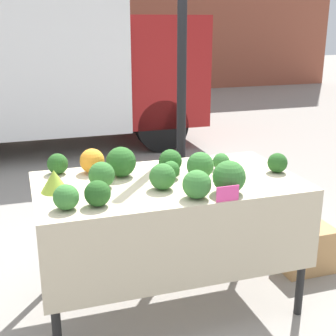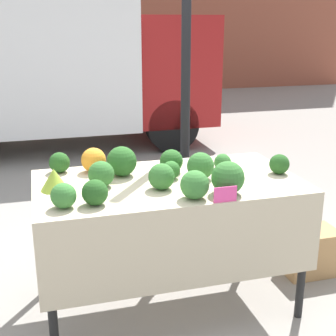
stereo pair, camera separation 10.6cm
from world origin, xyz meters
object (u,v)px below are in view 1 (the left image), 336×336
object	(u,v)px
produce_crate	(306,249)
parked_truck	(31,56)
orange_cauliflower	(92,161)
price_sign	(228,194)

from	to	relation	value
produce_crate	parked_truck	bearing A→B (deg)	111.12
orange_cauliflower	price_sign	xyz separation A→B (m)	(0.62, -0.73, -0.04)
orange_cauliflower	produce_crate	bearing A→B (deg)	-7.69
price_sign	produce_crate	bearing A→B (deg)	29.64
parked_truck	produce_crate	bearing A→B (deg)	-68.88
parked_truck	price_sign	bearing A→B (deg)	-80.88
orange_cauliflower	price_sign	world-z (taller)	orange_cauliflower
price_sign	produce_crate	size ratio (longest dim) A/B	0.34
parked_truck	orange_cauliflower	xyz separation A→B (m)	(0.18, -4.21, -0.39)
price_sign	produce_crate	distance (m)	1.28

